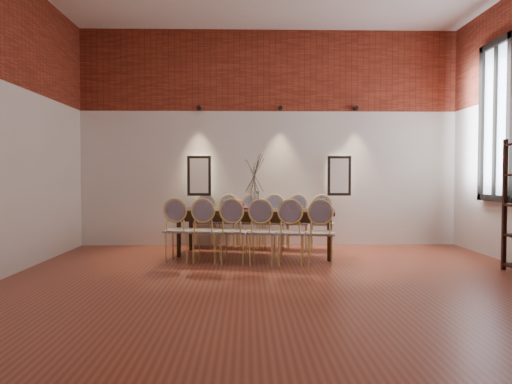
{
  "coord_description": "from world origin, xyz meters",
  "views": [
    {
      "loc": [
        -0.43,
        -5.02,
        1.29
      ],
      "look_at": [
        -0.28,
        1.98,
        1.05
      ],
      "focal_mm": 32.0,
      "sensor_mm": 36.0,
      "label": 1
    }
  ],
  "objects_px": {
    "chair_far_a": "(204,222)",
    "dining_table": "(255,232)",
    "chair_near_b": "(207,231)",
    "chair_near_f": "(320,233)",
    "chair_near_d": "(262,232)",
    "chair_far_c": "(250,222)",
    "bowl": "(238,204)",
    "chair_near_a": "(180,230)",
    "chair_far_f": "(322,223)",
    "chair_far_e": "(297,223)",
    "chair_far_b": "(227,222)",
    "chair_near_c": "(234,232)",
    "vase": "(255,200)",
    "chair_far_d": "(273,223)",
    "chair_near_e": "(291,233)",
    "book": "(249,208)"
  },
  "relations": [
    {
      "from": "chair_far_a",
      "to": "chair_far_f",
      "type": "xyz_separation_m",
      "value": [
        2.09,
        -0.37,
        0.0
      ]
    },
    {
      "from": "chair_near_a",
      "to": "vase",
      "type": "relative_size",
      "value": 3.13
    },
    {
      "from": "chair_far_c",
      "to": "chair_far_f",
      "type": "xyz_separation_m",
      "value": [
        1.25,
        -0.22,
        0.0
      ]
    },
    {
      "from": "chair_far_e",
      "to": "vase",
      "type": "distance_m",
      "value": 1.04
    },
    {
      "from": "chair_near_e",
      "to": "chair_near_f",
      "type": "xyz_separation_m",
      "value": [
        0.42,
        -0.07,
        0.0
      ]
    },
    {
      "from": "chair_near_c",
      "to": "chair_near_f",
      "type": "bearing_deg",
      "value": 0.0
    },
    {
      "from": "dining_table",
      "to": "bowl",
      "type": "relative_size",
      "value": 10.59
    },
    {
      "from": "chair_far_b",
      "to": "dining_table",
      "type": "bearing_deg",
      "value": 132.7
    },
    {
      "from": "chair_far_c",
      "to": "bowl",
      "type": "bearing_deg",
      "value": 84.23
    },
    {
      "from": "chair_far_f",
      "to": "chair_near_a",
      "type": "bearing_deg",
      "value": 33.03
    },
    {
      "from": "chair_near_c",
      "to": "book",
      "type": "relative_size",
      "value": 3.62
    },
    {
      "from": "dining_table",
      "to": "chair_near_a",
      "type": "xyz_separation_m",
      "value": [
        -1.16,
        -0.49,
        0.09
      ]
    },
    {
      "from": "chair_near_d",
      "to": "chair_far_c",
      "type": "bearing_deg",
      "value": 107.1
    },
    {
      "from": "chair_near_f",
      "to": "chair_far_f",
      "type": "xyz_separation_m",
      "value": [
        0.24,
        1.36,
        0.0
      ]
    },
    {
      "from": "chair_near_e",
      "to": "chair_far_b",
      "type": "relative_size",
      "value": 1.0
    },
    {
      "from": "chair_near_f",
      "to": "chair_far_e",
      "type": "distance_m",
      "value": 1.44
    },
    {
      "from": "chair_near_b",
      "to": "chair_far_f",
      "type": "distance_m",
      "value": 2.18
    },
    {
      "from": "chair_near_b",
      "to": "bowl",
      "type": "xyz_separation_m",
      "value": [
        0.45,
        0.57,
        0.37
      ]
    },
    {
      "from": "dining_table",
      "to": "chair_near_d",
      "type": "height_order",
      "value": "chair_near_d"
    },
    {
      "from": "chair_near_f",
      "to": "chair_far_b",
      "type": "relative_size",
      "value": 1.0
    },
    {
      "from": "chair_far_a",
      "to": "chair_far_e",
      "type": "distance_m",
      "value": 1.69
    },
    {
      "from": "chair_far_a",
      "to": "dining_table",
      "type": "bearing_deg",
      "value": 146.97
    },
    {
      "from": "chair_far_c",
      "to": "book",
      "type": "bearing_deg",
      "value": 97.83
    },
    {
      "from": "chair_near_e",
      "to": "chair_far_d",
      "type": "relative_size",
      "value": 1.0
    },
    {
      "from": "dining_table",
      "to": "chair_far_f",
      "type": "bearing_deg",
      "value": 33.03
    },
    {
      "from": "chair_near_a",
      "to": "book",
      "type": "height_order",
      "value": "chair_near_a"
    },
    {
      "from": "chair_far_b",
      "to": "chair_near_d",
      "type": "bearing_deg",
      "value": 121.6
    },
    {
      "from": "chair_near_c",
      "to": "vase",
      "type": "height_order",
      "value": "vase"
    },
    {
      "from": "chair_far_f",
      "to": "book",
      "type": "height_order",
      "value": "chair_far_f"
    },
    {
      "from": "dining_table",
      "to": "chair_near_c",
      "type": "xyz_separation_m",
      "value": [
        -0.33,
        -0.64,
        0.09
      ]
    },
    {
      "from": "chair_near_e",
      "to": "chair_near_b",
      "type": "bearing_deg",
      "value": 180.0
    },
    {
      "from": "chair_near_a",
      "to": "chair_near_f",
      "type": "relative_size",
      "value": 1.0
    },
    {
      "from": "chair_near_b",
      "to": "chair_far_c",
      "type": "height_order",
      "value": "same"
    },
    {
      "from": "chair_near_c",
      "to": "chair_far_e",
      "type": "relative_size",
      "value": 1.0
    },
    {
      "from": "chair_near_d",
      "to": "chair_far_a",
      "type": "relative_size",
      "value": 1.0
    },
    {
      "from": "chair_near_f",
      "to": "chair_far_c",
      "type": "relative_size",
      "value": 1.0
    },
    {
      "from": "chair_far_d",
      "to": "chair_far_e",
      "type": "bearing_deg",
      "value": -180.0
    },
    {
      "from": "chair_near_a",
      "to": "chair_near_e",
      "type": "relative_size",
      "value": 1.0
    },
    {
      "from": "chair_near_c",
      "to": "chair_far_c",
      "type": "distance_m",
      "value": 1.38
    },
    {
      "from": "dining_table",
      "to": "chair_near_e",
      "type": "relative_size",
      "value": 2.7
    },
    {
      "from": "chair_near_b",
      "to": "chair_far_e",
      "type": "relative_size",
      "value": 1.0
    },
    {
      "from": "chair_near_b",
      "to": "chair_near_f",
      "type": "height_order",
      "value": "same"
    },
    {
      "from": "chair_near_a",
      "to": "chair_near_e",
      "type": "xyz_separation_m",
      "value": [
        1.67,
        -0.29,
        0.0
      ]
    },
    {
      "from": "chair_near_d",
      "to": "book",
      "type": "height_order",
      "value": "chair_near_d"
    },
    {
      "from": "chair_near_f",
      "to": "chair_far_a",
      "type": "height_order",
      "value": "same"
    },
    {
      "from": "vase",
      "to": "chair_far_f",
      "type": "bearing_deg",
      "value": 22.69
    },
    {
      "from": "chair_near_b",
      "to": "book",
      "type": "height_order",
      "value": "chair_near_b"
    },
    {
      "from": "chair_near_b",
      "to": "chair_far_e",
      "type": "bearing_deg",
      "value": 47.3
    },
    {
      "from": "chair_near_f",
      "to": "chair_far_c",
      "type": "height_order",
      "value": "same"
    },
    {
      "from": "chair_far_c",
      "to": "chair_far_f",
      "type": "distance_m",
      "value": 1.27
    }
  ]
}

